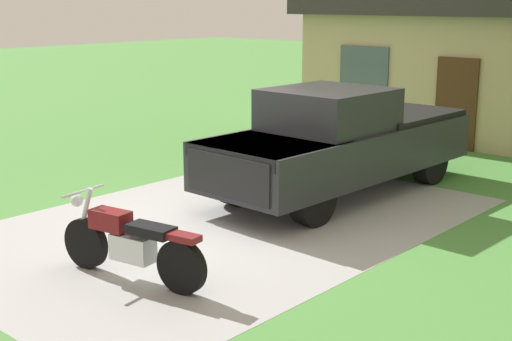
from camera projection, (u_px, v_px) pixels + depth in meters
The scene contains 5 objects.
ground_plane at pixel (224, 223), 10.93m from camera, with size 80.00×80.00×0.00m, color #4E8D3F.
driveway_pad at pixel (224, 223), 10.93m from camera, with size 5.46×8.34×0.01m, color #A4A4A4.
motorcycle at pixel (130, 243), 8.63m from camera, with size 2.20×0.74×1.09m.
pickup_truck at pixel (343, 140), 12.48m from camera, with size 2.14×5.67×1.90m.
neighbor_house at pixel (504, 64), 17.80m from camera, with size 9.60×5.60×3.50m.
Camera 1 is at (7.32, -7.45, 3.36)m, focal length 49.68 mm.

